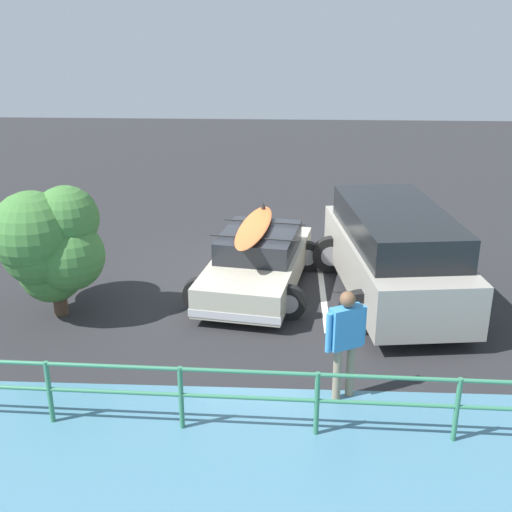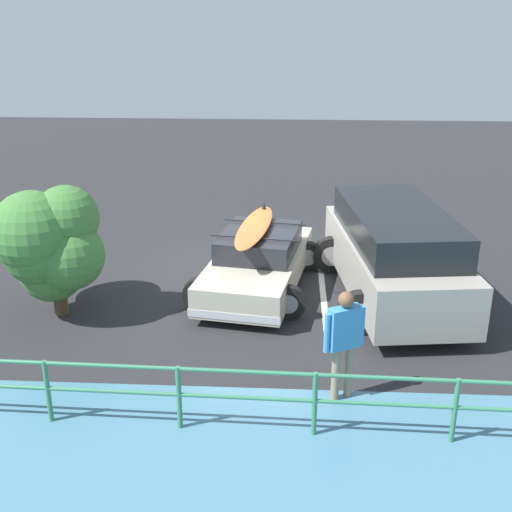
% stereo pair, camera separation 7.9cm
% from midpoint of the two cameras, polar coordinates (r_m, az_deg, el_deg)
% --- Properties ---
extents(ground_plane, '(44.00, 44.00, 0.02)m').
position_cam_midpoint_polar(ground_plane, '(13.78, -0.28, -1.96)').
color(ground_plane, '#28282B').
rests_on(ground_plane, ground).
extents(parking_stripe, '(0.12, 3.82, 0.00)m').
position_cam_midpoint_polar(parking_stripe, '(13.23, 5.76, -3.02)').
color(parking_stripe, silver).
rests_on(parking_stripe, ground).
extents(sedan_car, '(2.74, 4.20, 1.48)m').
position_cam_midpoint_polar(sedan_car, '(13.03, -0.02, -0.49)').
color(sedan_car, '#B7B29E').
rests_on(sedan_car, ground).
extents(suv_car, '(3.04, 5.12, 1.84)m').
position_cam_midpoint_polar(suv_car, '(12.76, 11.97, 0.33)').
color(suv_car, '#9E998E').
rests_on(suv_car, ground).
extents(person_bystander, '(0.59, 0.40, 1.70)m').
position_cam_midpoint_polar(person_bystander, '(9.28, 7.74, -7.00)').
color(person_bystander, gray).
rests_on(person_bystander, ground).
extents(railing_fence, '(10.99, 0.38, 0.94)m').
position_cam_midpoint_polar(railing_fence, '(8.80, -6.98, -11.50)').
color(railing_fence, '#387F5B').
rests_on(railing_fence, ground).
extents(bush_near_left, '(1.94, 2.31, 2.51)m').
position_cam_midpoint_polar(bush_near_left, '(12.11, -17.90, 0.99)').
color(bush_near_left, '#4C3828').
rests_on(bush_near_left, ground).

